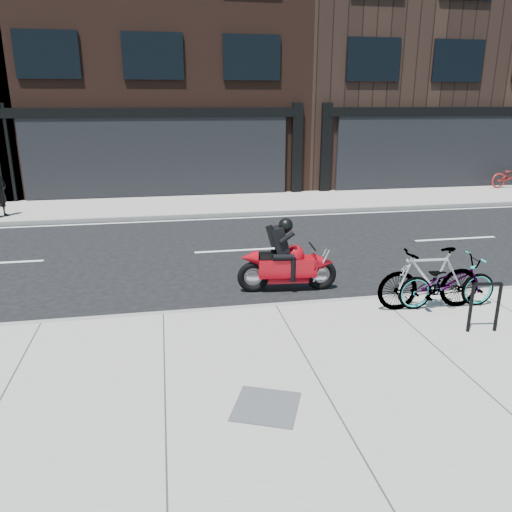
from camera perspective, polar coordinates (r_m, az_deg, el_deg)
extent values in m
plane|color=black|center=(10.89, -0.02, -2.29)|extent=(120.00, 120.00, 0.00)
cube|color=gray|center=(6.50, 8.40, -16.37)|extent=(60.00, 6.00, 0.13)
cube|color=gray|center=(18.29, -4.48, 5.91)|extent=(60.00, 3.50, 0.13)
cube|color=black|center=(24.85, -11.86, 25.26)|extent=(12.00, 10.00, 14.50)
cube|color=black|center=(27.43, 16.40, 22.06)|extent=(12.00, 10.00, 12.50)
cylinder|color=black|center=(8.58, 23.33, -5.50)|extent=(0.06, 0.06, 0.80)
cylinder|color=black|center=(8.79, 25.91, -5.32)|extent=(0.06, 0.06, 0.80)
cylinder|color=black|center=(8.55, 24.97, -2.92)|extent=(0.44, 0.11, 0.06)
imported|color=gray|center=(9.41, 21.00, -2.80)|extent=(1.81, 0.69, 0.94)
imported|color=gray|center=(9.21, 19.21, -2.46)|extent=(1.88, 0.63, 1.12)
torus|color=black|center=(10.13, 7.42, -2.13)|extent=(0.65, 0.19, 0.64)
torus|color=black|center=(9.91, -0.32, -2.41)|extent=(0.65, 0.19, 0.64)
cube|color=#9A0710|center=(9.93, 3.55, -1.22)|extent=(1.18, 0.46, 0.37)
cone|color=#9A0710|center=(10.05, 7.69, -0.77)|extent=(0.47, 0.46, 0.42)
sphere|color=#9A0710|center=(9.88, 4.41, 0.18)|extent=(0.39, 0.39, 0.39)
cube|color=black|center=(9.82, 1.91, 0.00)|extent=(0.55, 0.31, 0.12)
cylinder|color=silver|center=(10.10, 0.40, -2.15)|extent=(0.54, 0.13, 0.09)
cube|color=black|center=(9.75, 2.72, 1.86)|extent=(0.40, 0.38, 0.57)
cube|color=black|center=(9.71, 1.82, 2.28)|extent=(0.25, 0.31, 0.39)
sphere|color=black|center=(9.69, 3.42, 3.53)|extent=(0.28, 0.28, 0.28)
imported|color=maroon|center=(23.99, 27.17, 8.14)|extent=(1.91, 0.74, 0.99)
cube|color=#505053|center=(6.26, 1.16, -16.80)|extent=(0.98, 0.98, 0.02)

